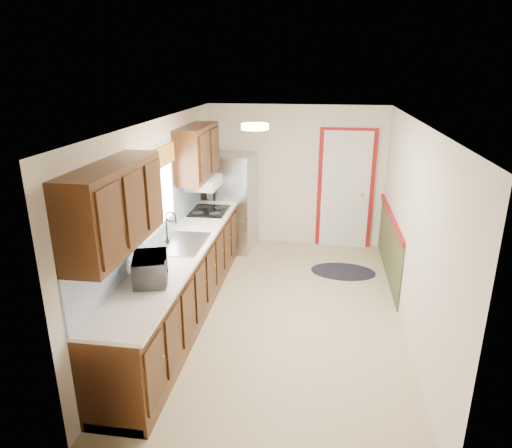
% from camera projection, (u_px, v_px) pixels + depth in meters
% --- Properties ---
extents(room_shell, '(3.20, 5.20, 2.52)m').
position_uv_depth(room_shell, '(282.00, 223.00, 5.47)').
color(room_shell, '#C1B188').
rests_on(room_shell, ground).
extents(kitchen_run, '(0.63, 4.00, 2.20)m').
position_uv_depth(kitchen_run, '(177.00, 256.00, 5.49)').
color(kitchen_run, '#371C0C').
rests_on(kitchen_run, ground).
extents(back_wall_trim, '(1.12, 2.30, 2.08)m').
position_uv_depth(back_wall_trim, '(354.00, 201.00, 7.50)').
color(back_wall_trim, maroon).
rests_on(back_wall_trim, ground).
extents(ceiling_fixture, '(0.30, 0.30, 0.06)m').
position_uv_depth(ceiling_fixture, '(255.00, 127.00, 4.95)').
color(ceiling_fixture, '#FFD88C').
rests_on(ceiling_fixture, room_shell).
extents(microwave, '(0.40, 0.54, 0.33)m').
position_uv_depth(microwave, '(150.00, 266.00, 4.52)').
color(microwave, white).
rests_on(microwave, kitchen_run).
extents(refrigerator, '(0.73, 0.71, 1.64)m').
position_uv_depth(refrigerator, '(233.00, 203.00, 7.65)').
color(refrigerator, '#B7B7BC').
rests_on(refrigerator, ground).
extents(rug, '(1.01, 0.68, 0.01)m').
position_uv_depth(rug, '(343.00, 271.00, 6.99)').
color(rug, black).
rests_on(rug, ground).
extents(cooktop, '(0.52, 0.63, 0.02)m').
position_uv_depth(cooktop, '(209.00, 211.00, 6.78)').
color(cooktop, black).
rests_on(cooktop, kitchen_run).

